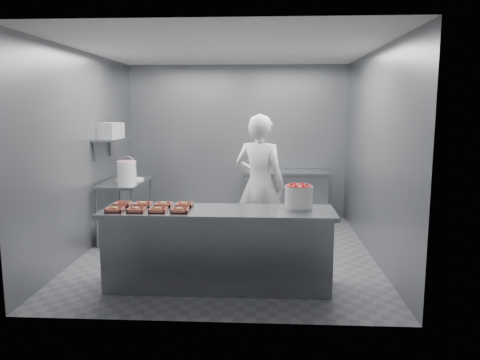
# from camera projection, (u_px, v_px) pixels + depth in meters

# --- Properties ---
(floor) EXTENTS (4.50, 4.50, 0.00)m
(floor) POSITION_uv_depth(u_px,v_px,m) (228.00, 251.00, 6.69)
(floor) COLOR #4C4C51
(floor) RESTS_ON ground
(ceiling) EXTENTS (4.50, 4.50, 0.00)m
(ceiling) POSITION_uv_depth(u_px,v_px,m) (227.00, 49.00, 6.26)
(ceiling) COLOR white
(ceiling) RESTS_ON wall_back
(wall_back) EXTENTS (4.00, 0.04, 2.80)m
(wall_back) POSITION_uv_depth(u_px,v_px,m) (237.00, 142.00, 8.69)
(wall_back) COLOR slate
(wall_back) RESTS_ON ground
(wall_left) EXTENTS (0.04, 4.50, 2.80)m
(wall_left) POSITION_uv_depth(u_px,v_px,m) (86.00, 153.00, 6.58)
(wall_left) COLOR slate
(wall_left) RESTS_ON ground
(wall_right) EXTENTS (0.04, 4.50, 2.80)m
(wall_right) POSITION_uv_depth(u_px,v_px,m) (374.00, 154.00, 6.36)
(wall_right) COLOR slate
(wall_right) RESTS_ON ground
(service_counter) EXTENTS (2.60, 0.70, 0.90)m
(service_counter) POSITION_uv_depth(u_px,v_px,m) (218.00, 248.00, 5.28)
(service_counter) COLOR slate
(service_counter) RESTS_ON ground
(prep_table) EXTENTS (0.60, 1.20, 0.90)m
(prep_table) POSITION_uv_depth(u_px,v_px,m) (125.00, 201.00, 7.28)
(prep_table) COLOR slate
(prep_table) RESTS_ON ground
(back_counter) EXTENTS (1.50, 0.60, 0.90)m
(back_counter) POSITION_uv_depth(u_px,v_px,m) (286.00, 196.00, 8.44)
(back_counter) COLOR slate
(back_counter) RESTS_ON ground
(wall_shelf) EXTENTS (0.35, 0.90, 0.03)m
(wall_shelf) POSITION_uv_depth(u_px,v_px,m) (112.00, 139.00, 7.14)
(wall_shelf) COLOR slate
(wall_shelf) RESTS_ON wall_left
(tray_0) EXTENTS (0.19, 0.18, 0.06)m
(tray_0) POSITION_uv_depth(u_px,v_px,m) (115.00, 209.00, 5.13)
(tray_0) COLOR tan
(tray_0) RESTS_ON service_counter
(tray_1) EXTENTS (0.19, 0.18, 0.06)m
(tray_1) POSITION_uv_depth(u_px,v_px,m) (136.00, 209.00, 5.12)
(tray_1) COLOR tan
(tray_1) RESTS_ON service_counter
(tray_2) EXTENTS (0.19, 0.18, 0.06)m
(tray_2) POSITION_uv_depth(u_px,v_px,m) (158.00, 210.00, 5.10)
(tray_2) COLOR tan
(tray_2) RESTS_ON service_counter
(tray_3) EXTENTS (0.19, 0.18, 0.06)m
(tray_3) POSITION_uv_depth(u_px,v_px,m) (180.00, 210.00, 5.09)
(tray_3) COLOR tan
(tray_3) RESTS_ON service_counter
(tray_4) EXTENTS (0.19, 0.18, 0.04)m
(tray_4) POSITION_uv_depth(u_px,v_px,m) (123.00, 204.00, 5.42)
(tray_4) COLOR tan
(tray_4) RESTS_ON service_counter
(tray_5) EXTENTS (0.19, 0.18, 0.06)m
(tray_5) POSITION_uv_depth(u_px,v_px,m) (143.00, 204.00, 5.40)
(tray_5) COLOR tan
(tray_5) RESTS_ON service_counter
(tray_6) EXTENTS (0.19, 0.18, 0.06)m
(tray_6) POSITION_uv_depth(u_px,v_px,m) (164.00, 204.00, 5.39)
(tray_6) COLOR tan
(tray_6) RESTS_ON service_counter
(tray_7) EXTENTS (0.19, 0.18, 0.06)m
(tray_7) POSITION_uv_depth(u_px,v_px,m) (184.00, 205.00, 5.38)
(tray_7) COLOR tan
(tray_7) RESTS_ON service_counter
(worker) EXTENTS (0.83, 0.69, 1.94)m
(worker) POSITION_uv_depth(u_px,v_px,m) (260.00, 185.00, 6.41)
(worker) COLOR white
(worker) RESTS_ON ground
(strawberry_tub) EXTENTS (0.31, 0.31, 0.26)m
(strawberry_tub) POSITION_uv_depth(u_px,v_px,m) (299.00, 196.00, 5.29)
(strawberry_tub) COLOR white
(strawberry_tub) RESTS_ON service_counter
(glaze_bucket) EXTENTS (0.29, 0.28, 0.43)m
(glaze_bucket) POSITION_uv_depth(u_px,v_px,m) (127.00, 172.00, 6.87)
(glaze_bucket) COLOR white
(glaze_bucket) RESTS_ON prep_table
(bucket_lid) EXTENTS (0.42, 0.42, 0.03)m
(bucket_lid) POSITION_uv_depth(u_px,v_px,m) (133.00, 179.00, 7.34)
(bucket_lid) COLOR white
(bucket_lid) RESTS_ON prep_table
(rag) EXTENTS (0.15, 0.14, 0.02)m
(rag) POSITION_uv_depth(u_px,v_px,m) (121.00, 179.00, 7.34)
(rag) COLOR #CCB28C
(rag) RESTS_ON prep_table
(appliance) EXTENTS (0.36, 0.39, 0.24)m
(appliance) POSITION_uv_depth(u_px,v_px,m) (111.00, 130.00, 7.07)
(appliance) COLOR gray
(appliance) RESTS_ON wall_shelf
(paper_stack) EXTENTS (0.34, 0.27, 0.05)m
(paper_stack) POSITION_uv_depth(u_px,v_px,m) (260.00, 170.00, 8.40)
(paper_stack) COLOR silver
(paper_stack) RESTS_ON back_counter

